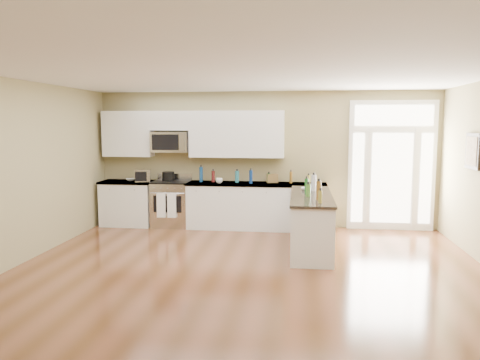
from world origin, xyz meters
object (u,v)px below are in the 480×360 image
object	(u,v)px
kitchen_range	(172,203)
peninsula_cabinet	(311,224)
stockpot	(168,176)
toaster_oven	(143,176)

from	to	relation	value
kitchen_range	peninsula_cabinet	bearing A→B (deg)	-26.94
stockpot	toaster_oven	distance (m)	0.52
peninsula_cabinet	stockpot	xyz separation A→B (m)	(-2.94, 1.56, 0.62)
stockpot	toaster_oven	xyz separation A→B (m)	(-0.48, -0.22, 0.02)
peninsula_cabinet	kitchen_range	world-z (taller)	kitchen_range
kitchen_range	toaster_oven	distance (m)	0.82
peninsula_cabinet	toaster_oven	xyz separation A→B (m)	(-3.42, 1.34, 0.63)
toaster_oven	kitchen_range	bearing A→B (deg)	-2.35
peninsula_cabinet	kitchen_range	xyz separation A→B (m)	(-2.85, 1.45, 0.05)
kitchen_range	stockpot	xyz separation A→B (m)	(-0.09, 0.11, 0.57)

